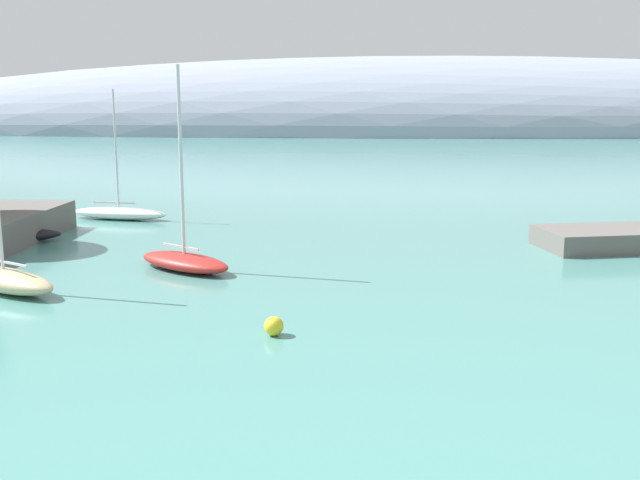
{
  "coord_description": "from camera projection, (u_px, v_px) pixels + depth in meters",
  "views": [
    {
      "loc": [
        -0.04,
        -10.04,
        8.9
      ],
      "look_at": [
        -1.84,
        28.41,
        1.55
      ],
      "focal_mm": 41.17,
      "sensor_mm": 36.0,
      "label": 1
    }
  ],
  "objects": [
    {
      "name": "mooring_buoy_yellow",
      "position": [
        274.0,
        326.0,
        28.13
      ],
      "size": [
        0.76,
        0.76,
        0.76
      ],
      "primitive_type": "sphere",
      "color": "yellow",
      "rests_on": "water"
    },
    {
      "name": "sailboat_white_outer_mooring",
      "position": [
        119.0,
        212.0,
        55.57
      ],
      "size": [
        7.86,
        3.25,
        9.72
      ],
      "rotation": [
        0.0,
        0.0,
        6.09
      ],
      "color": "white",
      "rests_on": "water"
    },
    {
      "name": "distant_ridge",
      "position": [
        428.0,
        132.0,
        208.13
      ],
      "size": [
        357.04,
        72.6,
        42.02
      ],
      "primitive_type": "ellipsoid",
      "color": "#8E99AD",
      "rests_on": "ground"
    },
    {
      "name": "sailboat_sand_end_of_line",
      "position": [
        4.0,
        278.0,
        34.63
      ],
      "size": [
        6.95,
        5.26,
        9.99
      ],
      "rotation": [
        0.0,
        0.0,
        2.6
      ],
      "color": "#C6B284",
      "rests_on": "water"
    },
    {
      "name": "sailboat_red_mid_mooring",
      "position": [
        184.0,
        259.0,
        38.96
      ],
      "size": [
        6.35,
        5.37,
        10.7
      ],
      "rotation": [
        0.0,
        0.0,
        5.68
      ],
      "color": "red",
      "rests_on": "water"
    }
  ]
}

